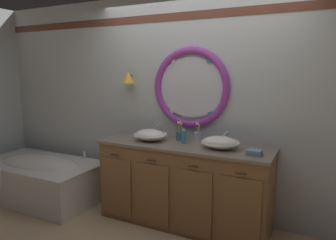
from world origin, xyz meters
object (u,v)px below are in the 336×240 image
sink_basin_left (150,135)px  sink_basin_right (220,142)px  folded_hand_towel (254,153)px  bathtub (40,176)px  soap_dispenser (184,137)px  toothbrush_holder_left (180,135)px  toothbrush_holder_right (198,136)px

sink_basin_left → sink_basin_right: same height
sink_basin_left → folded_hand_towel: (1.19, -0.09, -0.04)m
bathtub → soap_dispenser: 2.09m
sink_basin_right → toothbrush_holder_left: size_ratio=1.78×
bathtub → soap_dispenser: (1.96, 0.29, 0.68)m
toothbrush_holder_right → folded_hand_towel: bearing=-22.1°
bathtub → sink_basin_right: 2.50m
sink_basin_left → toothbrush_holder_left: bearing=30.0°
sink_basin_left → toothbrush_holder_right: bearing=21.1°
toothbrush_holder_left → soap_dispenser: bearing=-46.9°
toothbrush_holder_right → soap_dispenser: (-0.11, -0.13, 0.01)m
sink_basin_left → toothbrush_holder_left: toothbrush_holder_left is taller
soap_dispenser → folded_hand_towel: (0.80, -0.15, -0.05)m
sink_basin_right → toothbrush_holder_right: (-0.33, 0.19, -0.00)m
toothbrush_holder_left → toothbrush_holder_right: same height
sink_basin_right → soap_dispenser: (-0.44, 0.06, 0.01)m
sink_basin_left → toothbrush_holder_right: size_ratio=1.71×
toothbrush_holder_left → folded_hand_towel: size_ratio=1.55×
sink_basin_left → folded_hand_towel: sink_basin_left is taller
toothbrush_holder_right → sink_basin_left: bearing=-158.9°
bathtub → sink_basin_right: size_ratio=4.12×
bathtub → sink_basin_left: size_ratio=4.27×
toothbrush_holder_left → soap_dispenser: toothbrush_holder_left is taller
sink_basin_right → toothbrush_holder_right: 0.38m
sink_basin_right → bathtub: bearing=-174.6°
sink_basin_right → toothbrush_holder_right: size_ratio=1.78×
bathtub → toothbrush_holder_right: bearing=11.6°
bathtub → toothbrush_holder_right: (2.07, 0.42, 0.67)m
sink_basin_right → toothbrush_holder_right: toothbrush_holder_right is taller
toothbrush_holder_right → soap_dispenser: 0.17m
sink_basin_left → soap_dispenser: bearing=8.9°
toothbrush_holder_left → bathtub: bearing=-167.9°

